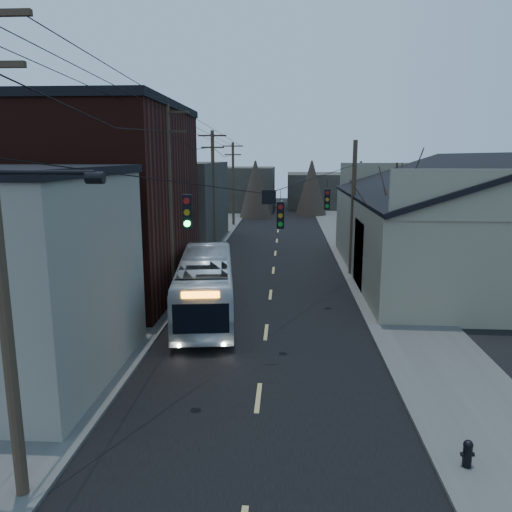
% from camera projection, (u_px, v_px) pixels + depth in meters
% --- Properties ---
extents(road_surface, '(9.00, 110.00, 0.02)m').
position_uv_depth(road_surface, '(275.00, 258.00, 37.31)').
color(road_surface, black).
rests_on(road_surface, ground).
extents(sidewalk_left, '(4.00, 110.00, 0.12)m').
position_uv_depth(sidewalk_left, '(189.00, 257.00, 37.69)').
color(sidewalk_left, '#474744').
rests_on(sidewalk_left, ground).
extents(sidewalk_right, '(4.00, 110.00, 0.12)m').
position_uv_depth(sidewalk_right, '(362.00, 259.00, 36.91)').
color(sidewalk_right, '#474744').
rests_on(sidewalk_right, ground).
extents(building_brick, '(10.00, 12.00, 10.00)m').
position_uv_depth(building_brick, '(88.00, 203.00, 27.14)').
color(building_brick, black).
rests_on(building_brick, ground).
extents(building_left_far, '(9.00, 14.00, 7.00)m').
position_uv_depth(building_left_far, '(167.00, 204.00, 43.06)').
color(building_left_far, '#302C26').
rests_on(building_left_far, ground).
extents(warehouse, '(16.16, 20.60, 7.73)m').
position_uv_depth(warehouse, '(481.00, 235.00, 31.12)').
color(warehouse, gray).
rests_on(warehouse, ground).
extents(building_far_left, '(10.00, 12.00, 6.00)m').
position_uv_depth(building_far_left, '(239.00, 188.00, 71.34)').
color(building_far_left, '#302C26').
rests_on(building_far_left, ground).
extents(building_far_right, '(12.00, 14.00, 5.00)m').
position_uv_depth(building_far_right, '(327.00, 190.00, 75.56)').
color(building_far_right, '#302C26').
rests_on(building_far_right, ground).
extents(bare_tree, '(0.40, 0.40, 7.20)m').
position_uv_depth(bare_tree, '(393.00, 231.00, 26.43)').
color(bare_tree, black).
rests_on(bare_tree, ground).
extents(utility_lines, '(11.24, 45.28, 10.50)m').
position_uv_depth(utility_lines, '(223.00, 199.00, 30.79)').
color(utility_lines, '#382B1E').
rests_on(utility_lines, ground).
extents(bus, '(3.77, 10.77, 2.94)m').
position_uv_depth(bus, '(206.00, 285.00, 23.84)').
color(bus, silver).
rests_on(bus, ground).
extents(parked_car, '(2.01, 4.42, 1.41)m').
position_uv_depth(parked_car, '(211.00, 257.00, 34.24)').
color(parked_car, '#B1B4B9').
rests_on(parked_car, ground).
extents(fire_hydrant, '(0.32, 0.24, 0.69)m').
position_uv_depth(fire_hydrant, '(468.00, 452.00, 12.03)').
color(fire_hydrant, black).
rests_on(fire_hydrant, sidewalk_right).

